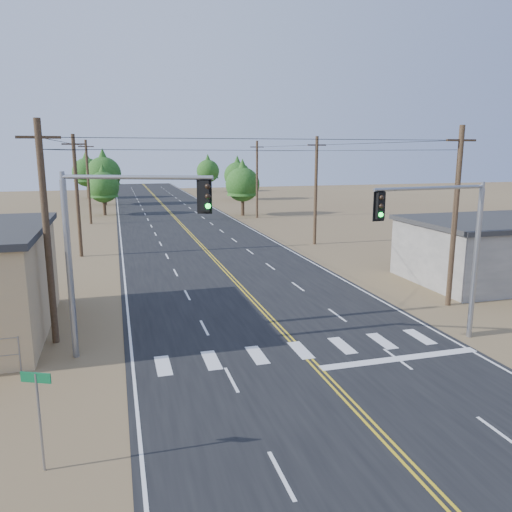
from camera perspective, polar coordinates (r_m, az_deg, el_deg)
name	(u,v)px	position (r m, az deg, el deg)	size (l,w,h in m)	color
ground	(399,454)	(16.10, 16.01, -20.95)	(220.00, 220.00, 0.00)	olive
road	(209,254)	(42.90, -5.35, 0.23)	(15.00, 200.00, 0.02)	black
utility_pole_left_near	(47,232)	(23.80, -22.81, 2.49)	(1.80, 0.30, 10.00)	#4C3826
utility_pole_left_mid	(77,195)	(43.60, -19.77, 6.56)	(1.80, 0.30, 10.00)	#4C3826
utility_pole_left_far	(88,181)	(63.52, -18.62, 8.08)	(1.80, 0.30, 10.00)	#4C3826
utility_pole_right_near	(455,216)	(29.70, 21.79, 4.26)	(1.80, 0.30, 10.00)	#4C3826
utility_pole_right_mid	(316,190)	(47.07, 6.85, 7.50)	(1.80, 0.30, 10.00)	#4C3826
utility_pole_right_far	(257,179)	(65.96, 0.12, 8.80)	(1.80, 0.30, 10.00)	#4C3826
signal_mast_left	(108,236)	(20.93, -16.52, 2.22)	(5.79, 2.66, 7.84)	gray
signal_mast_right	(449,237)	(23.66, 21.22, 2.07)	(5.83, 0.96, 7.29)	gray
street_sign	(38,406)	(15.10, -23.61, -15.41)	(0.80, 0.38, 2.89)	gray
tree_left_near	(103,184)	(71.85, -17.08, 7.87)	(4.21, 4.21, 7.01)	#3F2D1E
tree_left_mid	(103,170)	(85.60, -17.04, 9.33)	(5.53, 5.53, 9.21)	#3F2D1E
tree_left_far	(87,169)	(99.08, -18.79, 9.36)	(5.29, 5.29, 8.82)	#3F2D1E
tree_right_near	(243,181)	(68.44, -1.55, 8.57)	(4.63, 4.63, 7.72)	#3F2D1E
tree_right_mid	(237,173)	(91.32, -2.15, 9.49)	(4.80, 4.80, 8.00)	#3F2D1E
tree_right_far	(208,169)	(110.42, -5.52, 9.90)	(4.90, 4.90, 8.17)	#3F2D1E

